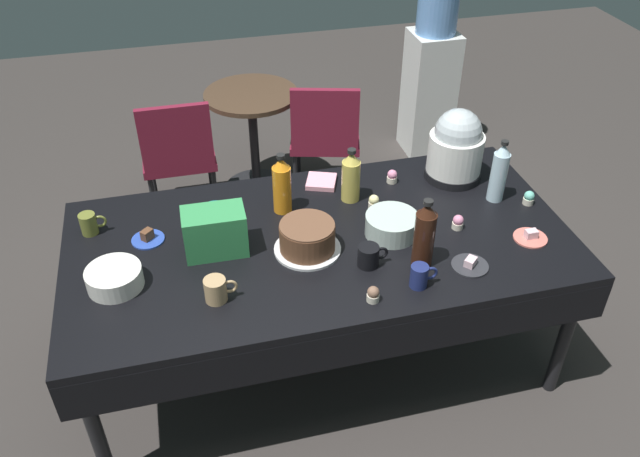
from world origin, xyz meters
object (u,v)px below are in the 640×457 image
dessert_plate_charcoal (470,265)px  cupcake_rose (374,202)px  glass_salad_bowl (392,225)px  water_cooler (431,75)px  potluck_table (320,249)px  round_cafe_table (253,124)px  cupcake_vanilla (392,177)px  soda_carton (215,232)px  dessert_plate_cobalt (148,238)px  slow_cooker (456,147)px  cupcake_cocoa (373,294)px  dessert_plate_teal (215,209)px  soda_bottle_ginger_ale (351,177)px  cupcake_berry (529,198)px  soda_bottle_cola (424,235)px  coffee_mug_olive (89,224)px  soda_bottle_water (499,173)px  ceramic_snack_bowl (114,278)px  coffee_mug_black (369,256)px  dessert_plate_coral (530,237)px  soda_bottle_orange_juice (282,185)px  maroon_chair_left (178,151)px  maroon_chair_right (325,133)px  coffee_mug_tan (216,290)px  coffee_mug_navy (420,276)px  frosted_layer_cake (307,238)px

dessert_plate_charcoal → cupcake_rose: cupcake_rose is taller
glass_salad_bowl → water_cooler: 2.15m
potluck_table → round_cafe_table: bearing=91.8°
glass_salad_bowl → cupcake_vanilla: (0.14, 0.40, -0.02)m
soda_carton → dessert_plate_cobalt: bearing=154.4°
slow_cooker → cupcake_cocoa: (-0.66, -0.76, -0.14)m
dessert_plate_teal → soda_bottle_ginger_ale: bearing=-4.9°
cupcake_cocoa → soda_carton: size_ratio=0.26×
cupcake_berry → soda_bottle_ginger_ale: soda_bottle_ginger_ale is taller
dessert_plate_teal → cupcake_rose: cupcake_rose is taller
soda_bottle_cola → coffee_mug_olive: bearing=157.6°
soda_bottle_water → glass_salad_bowl: bearing=-166.1°
ceramic_snack_bowl → coffee_mug_black: coffee_mug_black is taller
dessert_plate_teal → soda_carton: (-0.03, -0.29, 0.09)m
dessert_plate_cobalt → soda_carton: (0.28, -0.14, 0.09)m
coffee_mug_olive → glass_salad_bowl: bearing=-14.4°
cupcake_vanilla → coffee_mug_olive: (-1.43, -0.07, 0.02)m
cupcake_rose → coffee_mug_black: bearing=-110.8°
dessert_plate_coral → coffee_mug_olive: (-1.86, 0.51, 0.04)m
cupcake_berry → round_cafe_table: cupcake_berry is taller
slow_cooker → water_cooler: (0.52, 1.53, -0.33)m
soda_bottle_orange_juice → maroon_chair_left: size_ratio=0.35×
coffee_mug_black → maroon_chair_left: (-0.70, 1.60, -0.31)m
soda_bottle_cola → maroon_chair_right: 1.70m
slow_cooker → soda_bottle_ginger_ale: bearing=-173.3°
slow_cooker → soda_bottle_cola: size_ratio=1.15×
dessert_plate_teal → coffee_mug_tan: bearing=-95.8°
slow_cooker → soda_carton: slow_cooker is taller
cupcake_rose → cupcake_cocoa: bearing=-108.2°
ceramic_snack_bowl → coffee_mug_navy: 1.21m
cupcake_rose → ceramic_snack_bowl: bearing=-166.9°
frosted_layer_cake → soda_carton: 0.39m
water_cooler → cupcake_rose: bearing=-120.2°
potluck_table → maroon_chair_right: bearing=74.6°
soda_bottle_ginger_ale → coffee_mug_navy: soda_bottle_ginger_ale is taller
cupcake_vanilla → potluck_table: bearing=-142.3°
glass_salad_bowl → dessert_plate_coral: size_ratio=1.59×
slow_cooker → round_cafe_table: bearing=122.4°
soda_bottle_orange_juice → coffee_mug_black: 0.55m
cupcake_berry → coffee_mug_navy: 0.82m
dessert_plate_teal → maroon_chair_left: maroon_chair_left is taller
coffee_mug_navy → round_cafe_table: coffee_mug_navy is taller
maroon_chair_right → glass_salad_bowl: bearing=-92.8°
dessert_plate_coral → glass_salad_bowl: bearing=162.5°
dessert_plate_cobalt → maroon_chair_left: maroon_chair_left is taller
water_cooler → cupcake_cocoa: bearing=-117.3°
cupcake_cocoa → coffee_mug_navy: (0.21, 0.04, 0.02)m
maroon_chair_right → soda_bottle_water: bearing=-68.8°
glass_salad_bowl → soda_bottle_ginger_ale: 0.33m
potluck_table → soda_bottle_cola: bearing=-36.5°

